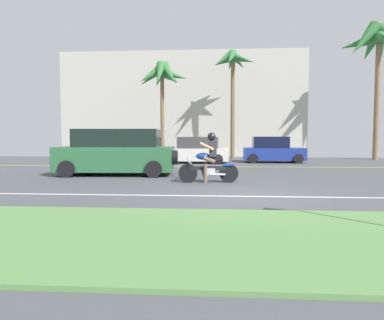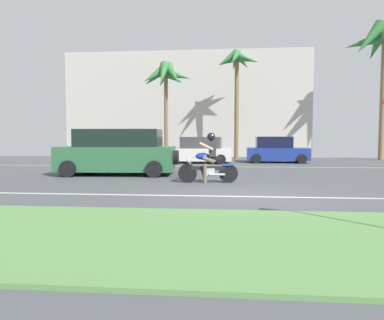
{
  "view_description": "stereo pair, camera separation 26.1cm",
  "coord_description": "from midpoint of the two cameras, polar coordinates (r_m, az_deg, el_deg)",
  "views": [
    {
      "loc": [
        -0.73,
        -9.25,
        1.5
      ],
      "look_at": [
        -1.59,
        3.15,
        0.71
      ],
      "focal_mm": 32.95,
      "sensor_mm": 36.0,
      "label": 1
    },
    {
      "loc": [
        -0.47,
        -9.23,
        1.5
      ],
      "look_at": [
        -1.59,
        3.15,
        0.71
      ],
      "focal_mm": 32.95,
      "sensor_mm": 36.0,
      "label": 2
    }
  ],
  "objects": [
    {
      "name": "ground",
      "position": [
        12.35,
        7.92,
        -3.49
      ],
      "size": [
        56.0,
        30.0,
        0.04
      ],
      "primitive_type": "cube",
      "color": "#4C4F54"
    },
    {
      "name": "grass_median",
      "position": [
        5.38,
        11.62,
        -12.35
      ],
      "size": [
        56.0,
        3.8,
        0.06
      ],
      "primitive_type": "cube",
      "color": "#5B8C4C",
      "rests_on": "ground"
    },
    {
      "name": "lane_line_near",
      "position": [
        9.15,
        8.89,
        -5.85
      ],
      "size": [
        50.4,
        0.12,
        0.01
      ],
      "primitive_type": "cube",
      "color": "silver",
      "rests_on": "ground"
    },
    {
      "name": "lane_line_far",
      "position": [
        18.29,
        7.03,
        -1.09
      ],
      "size": [
        50.4,
        0.12,
        0.01
      ],
      "primitive_type": "cube",
      "color": "yellow",
      "rests_on": "ground"
    },
    {
      "name": "motorcyclist",
      "position": [
        11.77,
        3.32,
        -0.25
      ],
      "size": [
        2.0,
        0.65,
        1.68
      ],
      "color": "black",
      "rests_on": "ground"
    },
    {
      "name": "suv_nearby",
      "position": [
        14.6,
        -11.34,
        1.19
      ],
      "size": [
        4.84,
        2.42,
        1.84
      ],
      "color": "#2D663D",
      "rests_on": "ground"
    },
    {
      "name": "parked_car_0",
      "position": [
        23.61,
        -11.92,
        1.79
      ],
      "size": [
        4.06,
        2.21,
        1.67
      ],
      "color": "white",
      "rests_on": "ground"
    },
    {
      "name": "parked_car_1",
      "position": [
        20.87,
        1.42,
        1.49
      ],
      "size": [
        4.13,
        2.11,
        1.55
      ],
      "color": "white",
      "rests_on": "ground"
    },
    {
      "name": "parked_car_2",
      "position": [
        21.94,
        13.8,
        1.51
      ],
      "size": [
        3.65,
        1.98,
        1.56
      ],
      "color": "navy",
      "rests_on": "ground"
    },
    {
      "name": "palm_tree_0",
      "position": [
        24.6,
        -3.96,
        13.04
      ],
      "size": [
        3.68,
        3.52,
        6.61
      ],
      "color": "brown",
      "rests_on": "ground"
    },
    {
      "name": "palm_tree_1",
      "position": [
        27.74,
        28.93,
        16.16
      ],
      "size": [
        5.07,
        5.0,
        9.24
      ],
      "color": "#846B4C",
      "rests_on": "ground"
    },
    {
      "name": "palm_tree_2",
      "position": [
        26.04,
        7.58,
        14.84
      ],
      "size": [
        3.17,
        3.19,
        7.72
      ],
      "color": "brown",
      "rests_on": "ground"
    },
    {
      "name": "building_far",
      "position": [
        30.5,
        -0.38,
        8.77
      ],
      "size": [
        19.9,
        4.0,
        8.46
      ],
      "primitive_type": "cube",
      "color": "#BCB7AD",
      "rests_on": "ground"
    }
  ]
}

